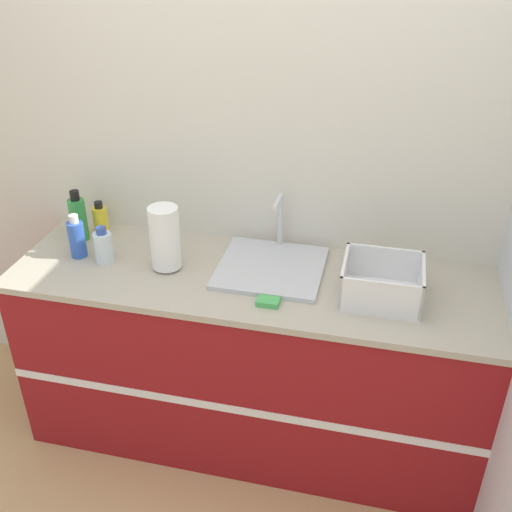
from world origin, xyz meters
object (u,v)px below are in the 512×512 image
Objects in this scene: paper_towel_roll at (165,238)px; bottle_green at (78,218)px; bottle_clear at (103,246)px; sink at (271,265)px; dish_rack at (381,285)px; bottle_yellow at (101,220)px; bottle_blue at (77,238)px.

paper_towel_roll is 0.52m from bottle_green.
bottle_clear is (0.20, -0.17, -0.03)m from bottle_green.
sink is 1.43× the size of dish_rack.
paper_towel_roll is 0.48m from bottle_yellow.
sink is 2.67× the size of bottle_clear.
bottle_green is (-1.41, 0.18, 0.05)m from dish_rack.
dish_rack is (0.47, -0.12, 0.04)m from sink.
paper_towel_roll reaches higher than bottle_clear.
bottle_green is (-0.08, -0.07, 0.03)m from bottle_yellow.
bottle_clear reaches higher than dish_rack.
bottle_yellow is 0.26m from bottle_clear.
bottle_yellow is (0.01, 0.21, -0.01)m from bottle_blue.
dish_rack is 1.35m from bottle_yellow.
bottle_yellow is at bearing 87.76° from bottle_blue.
bottle_green reaches higher than bottle_blue.
paper_towel_roll reaches higher than dish_rack.
paper_towel_roll is at bearing -17.64° from bottle_green.
bottle_yellow is at bearing 169.65° from dish_rack.
paper_towel_roll is 0.30m from bottle_clear.
bottle_yellow is at bearing 151.92° from paper_towel_roll.
sink is 2.21× the size of bottle_blue.
bottle_clear is (-1.21, 0.01, 0.02)m from dish_rack.
paper_towel_roll reaches higher than bottle_yellow.
dish_rack is 1.42m from bottle_green.
bottle_blue is 0.16m from bottle_green.
bottle_yellow is 0.69× the size of bottle_green.
bottle_green is 0.26m from bottle_clear.
paper_towel_roll is 0.92× the size of dish_rack.
bottle_clear is (0.13, -0.23, -0.00)m from bottle_yellow.
sink reaches higher than bottle_yellow.
sink reaches higher than bottle_green.
bottle_yellow is (-0.86, 0.13, 0.06)m from sink.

